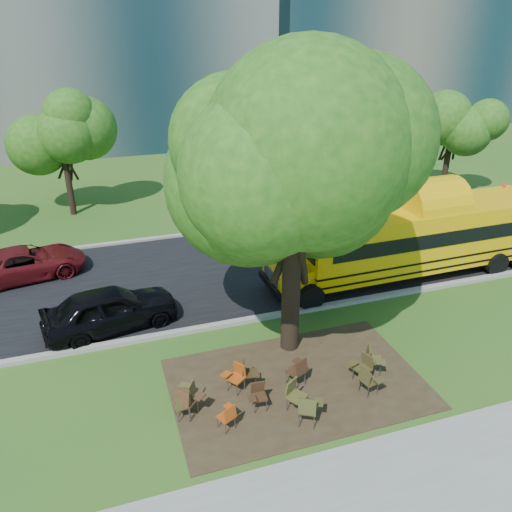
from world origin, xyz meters
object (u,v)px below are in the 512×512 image
object	(u,v)px
chair_2	(228,415)
chair_11	(298,369)
main_tree	(295,188)
chair_0	(183,404)
chair_3	(258,394)
chair_8	(188,392)
chair_4	(309,408)
chair_5	(295,393)
chair_12	(372,358)
chair_9	(236,374)
school_bus	(422,235)
chair_10	(248,371)
chair_1	(186,399)
bg_car_red	(26,263)
black_car	(110,309)
chair_6	(363,365)
chair_7	(369,379)

from	to	relation	value
chair_2	chair_11	distance (m)	2.50
main_tree	chair_0	bearing A→B (deg)	-150.84
chair_3	chair_8	xyz separation A→B (m)	(-1.71, 0.63, 0.01)
chair_3	chair_4	distance (m)	1.41
chair_5	chair_12	bearing A→B (deg)	161.68
chair_0	chair_9	xyz separation A→B (m)	(1.59, 0.64, 0.04)
school_bus	chair_10	world-z (taller)	school_bus
chair_1	bg_car_red	world-z (taller)	bg_car_red
chair_10	main_tree	bearing A→B (deg)	145.30
school_bus	chair_5	world-z (taller)	school_bus
chair_5	chair_12	distance (m)	2.80
chair_11	black_car	xyz separation A→B (m)	(-4.73, 4.65, 0.16)
chair_4	chair_5	size ratio (longest dim) A/B	1.03
black_car	chair_5	bearing A→B (deg)	-153.02
chair_10	chair_5	bearing A→B (deg)	50.61
chair_5	chair_6	distance (m)	2.34
chair_5	chair_10	world-z (taller)	chair_5
chair_7	chair_11	size ratio (longest dim) A/B	0.95
chair_7	chair_10	size ratio (longest dim) A/B	1.06
chair_7	chair_11	bearing A→B (deg)	-133.37
chair_8	chair_3	bearing A→B (deg)	-78.90
chair_4	chair_10	distance (m)	2.16
chair_10	chair_11	bearing A→B (deg)	90.10
chair_9	chair_10	bearing A→B (deg)	-116.98
chair_7	chair_3	bearing A→B (deg)	-111.63
chair_3	chair_11	size ratio (longest dim) A/B	0.85
chair_7	chair_12	xyz separation A→B (m)	(0.58, 0.79, 0.01)
main_tree	chair_2	bearing A→B (deg)	-134.47
chair_5	chair_9	xyz separation A→B (m)	(-1.20, 1.26, -0.04)
main_tree	chair_6	bearing A→B (deg)	-58.28
black_car	bg_car_red	distance (m)	5.68
chair_6	chair_9	xyz separation A→B (m)	(-3.49, 0.74, -0.02)
chair_0	chair_3	xyz separation A→B (m)	(1.92, -0.23, -0.00)
chair_0	chair_8	size ratio (longest dim) A/B	0.98
chair_2	chair_7	bearing A→B (deg)	-25.00
chair_1	chair_12	distance (m)	5.41
chair_9	chair_10	distance (m)	0.36
chair_1	chair_5	world-z (taller)	chair_1
main_tree	chair_4	distance (m)	5.73
chair_8	chair_12	xyz separation A→B (m)	(5.28, -0.28, 0.06)
chair_4	chair_11	bearing A→B (deg)	105.43
chair_5	chair_11	distance (m)	1.01
chair_11	black_car	world-z (taller)	black_car
black_car	chair_4	bearing A→B (deg)	-155.11
chair_10	chair_4	bearing A→B (deg)	44.46
main_tree	chair_10	distance (m)	5.20
chair_0	bg_car_red	distance (m)	10.73
chair_5	chair_12	size ratio (longest dim) A/B	1.02
chair_0	chair_3	distance (m)	1.93
chair_6	chair_8	world-z (taller)	chair_6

